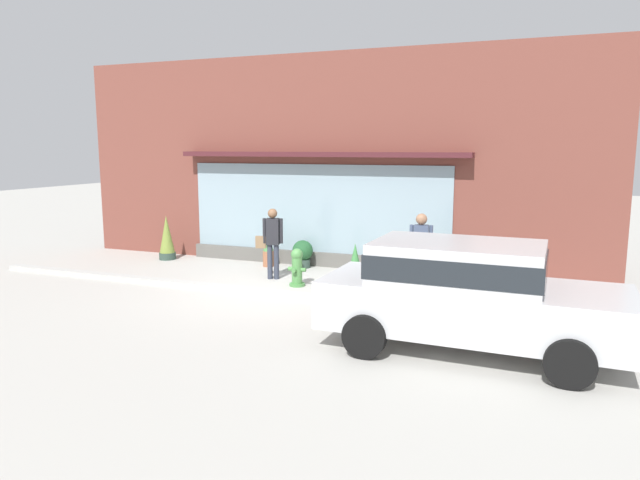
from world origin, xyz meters
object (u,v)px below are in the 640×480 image
fire_hydrant (297,267)px  pedestrian_passerby (421,248)px  potted_plant_window_center (437,257)px  pedestrian_with_handbag (272,239)px  parked_car_silver (466,290)px  potted_plant_corner_tall (167,238)px  potted_plant_low_front (355,261)px  potted_plant_window_left (268,243)px  potted_plant_by_entrance (303,253)px

fire_hydrant → pedestrian_passerby: (2.69, 0.13, 0.58)m
fire_hydrant → potted_plant_window_center: size_ratio=0.78×
pedestrian_passerby → pedestrian_with_handbag: bearing=167.1°
fire_hydrant → parked_car_silver: 4.89m
potted_plant_window_center → potted_plant_corner_tall: (-7.24, -0.32, 0.07)m
potted_plant_low_front → pedestrian_passerby: bearing=-34.9°
potted_plant_window_left → pedestrian_passerby: bearing=-20.1°
potted_plant_by_entrance → fire_hydrant: bearing=-70.6°
potted_plant_corner_tall → potted_plant_low_front: size_ratio=1.52×
fire_hydrant → parked_car_silver: bearing=-35.5°
potted_plant_by_entrance → potted_plant_low_front: (1.54, -0.47, -0.00)m
potted_plant_window_center → potted_plant_by_entrance: size_ratio=1.53×
potted_plant_window_center → potted_plant_window_left: bearing=-177.9°
potted_plant_window_center → parked_car_silver: bearing=-75.2°
pedestrian_passerby → potted_plant_window_left: (-4.22, 1.55, -0.39)m
fire_hydrant → parked_car_silver: (3.96, -2.82, 0.51)m
pedestrian_passerby → potted_plant_window_center: 1.77m
potted_plant_corner_tall → potted_plant_by_entrance: potted_plant_corner_tall is taller
parked_car_silver → potted_plant_window_left: bearing=142.2°
fire_hydrant → potted_plant_corner_tall: size_ratio=0.70×
pedestrian_with_handbag → potted_plant_by_entrance: pedestrian_with_handbag is taller
potted_plant_low_front → fire_hydrant: bearing=-122.9°
fire_hydrant → potted_plant_window_center: bearing=33.9°
pedestrian_passerby → potted_plant_window_center: (0.04, 1.70, -0.49)m
pedestrian_with_handbag → potted_plant_corner_tall: (-3.70, 1.08, -0.36)m
potted_plant_corner_tall → fire_hydrant: bearing=-18.5°
parked_car_silver → potted_plant_window_center: bearing=106.3°
parked_car_silver → potted_plant_low_front: bearing=127.6°
potted_plant_window_center → potted_plant_by_entrance: bearing=179.8°
pedestrian_passerby → potted_plant_window_center: pedestrian_passerby is taller
pedestrian_with_handbag → pedestrian_passerby: 3.51m
pedestrian_passerby → potted_plant_corner_tall: (-7.20, 1.38, -0.42)m
potted_plant_window_left → potted_plant_low_front: bearing=-6.9°
parked_car_silver → potted_plant_window_left: parked_car_silver is taller
pedestrian_with_handbag → pedestrian_passerby: bearing=158.6°
potted_plant_by_entrance → potted_plant_window_left: 0.93m
fire_hydrant → potted_plant_low_front: bearing=57.1°
parked_car_silver → pedestrian_passerby: bearing=114.8°
pedestrian_passerby → potted_plant_low_front: 2.28m
fire_hydrant → potted_plant_by_entrance: fire_hydrant is taller
potted_plant_window_center → potted_plant_corner_tall: bearing=-177.5°
pedestrian_passerby → potted_plant_corner_tall: 7.34m
pedestrian_with_handbag → potted_plant_low_front: size_ratio=2.08×
parked_car_silver → potted_plant_corner_tall: bearing=154.4°
potted_plant_window_center → pedestrian_passerby: bearing=-91.3°
pedestrian_with_handbag → potted_plant_corner_tall: bearing=-32.8°
pedestrian_passerby → parked_car_silver: 3.21m
pedestrian_with_handbag → potted_plant_window_left: pedestrian_with_handbag is taller
pedestrian_passerby → potted_plant_by_entrance: bearing=144.8°
pedestrian_passerby → parked_car_silver: (1.27, -2.95, -0.07)m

